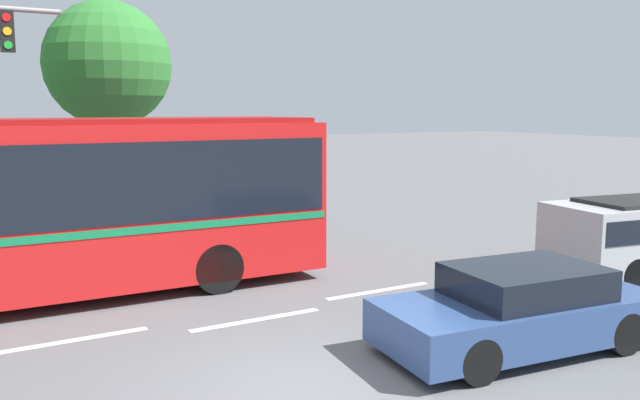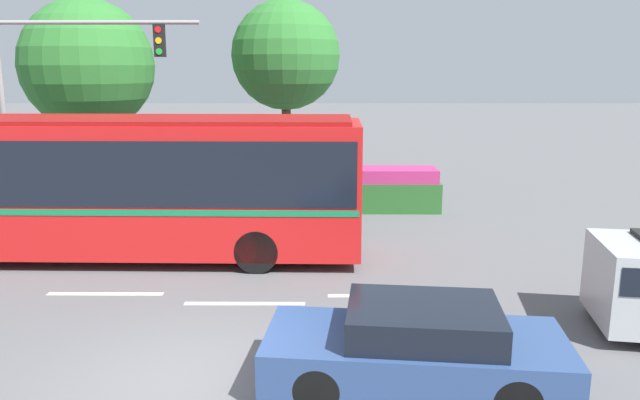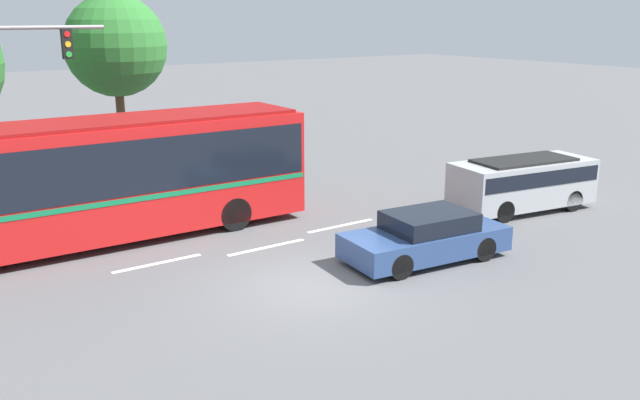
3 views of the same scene
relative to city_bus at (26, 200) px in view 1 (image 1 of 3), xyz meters
name	(u,v)px [view 1 (image 1 of 3)]	position (x,y,z in m)	size (l,w,h in m)	color
ground_plane	(315,391)	(2.73, -6.05, -1.95)	(140.00, 140.00, 0.00)	#5B5B5E
city_bus	(26,200)	(0.00, 0.00, 0.00)	(11.39, 2.74, 3.43)	red
sedan_foreground	(520,310)	(6.15, -6.28, -1.34)	(4.51, 2.26, 1.27)	navy
flowering_hedge	(155,213)	(3.76, 5.07, -1.27)	(9.58, 1.29, 1.38)	#286028
street_tree_centre	(108,65)	(3.40, 8.62, 3.04)	(4.00, 4.00, 7.00)	brown
lane_stripe_near	(256,320)	(3.23, -3.09, -1.94)	(2.40, 0.16, 0.01)	silver
lane_stripe_mid	(70,341)	(0.28, -2.58, -1.94)	(2.40, 0.16, 0.01)	silver
lane_stripe_far	(378,291)	(6.09, -2.66, -1.94)	(2.40, 0.16, 0.01)	silver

